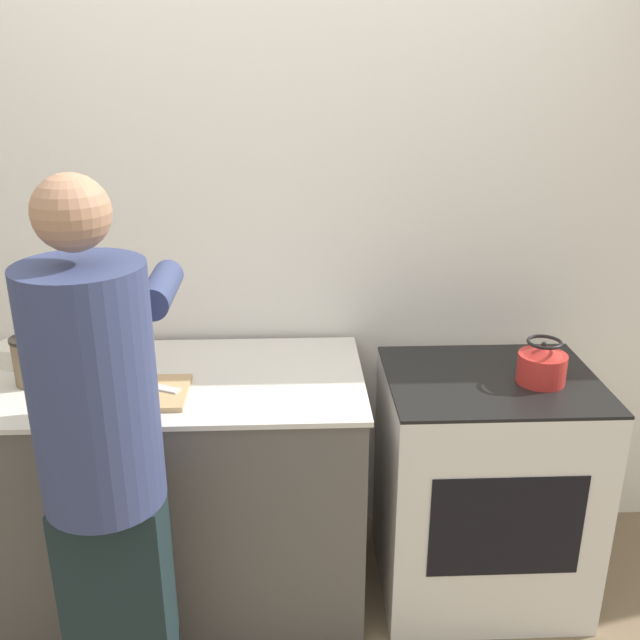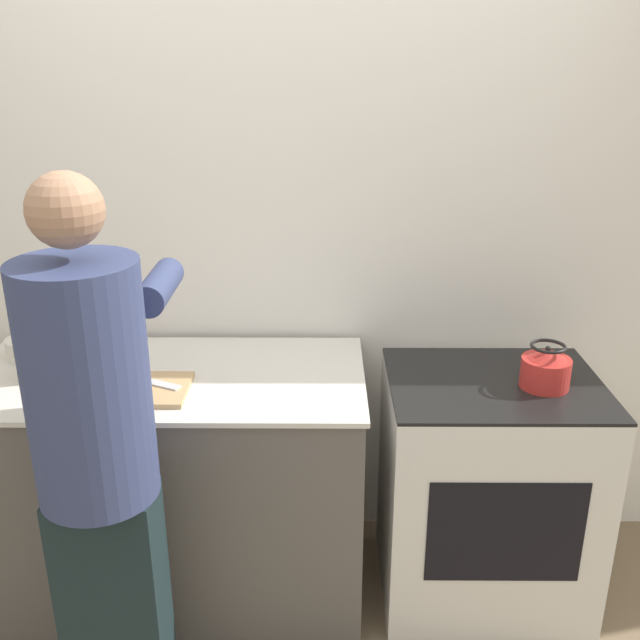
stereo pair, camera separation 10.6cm
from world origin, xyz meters
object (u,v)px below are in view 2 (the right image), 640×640
at_px(oven, 485,490).
at_px(knife, 151,382).
at_px(cutting_board, 137,389).
at_px(kettle, 546,369).
at_px(canister_jar, 36,355).
at_px(bowl_prep, 96,351).
at_px(person, 98,453).

xyz_separation_m(oven, knife, (-1.21, -0.06, 0.48)).
bearing_deg(knife, oven, 28.46).
relative_size(cutting_board, kettle, 2.08).
distance_m(oven, canister_jar, 1.71).
xyz_separation_m(knife, bowl_prep, (-0.25, 0.22, 0.02)).
distance_m(person, bowl_prep, 0.73).
height_order(oven, person, person).
height_order(oven, cutting_board, cutting_board).
relative_size(knife, canister_jar, 1.26).
bearing_deg(oven, bowl_prep, 173.86).
xyz_separation_m(kettle, bowl_prep, (-1.61, 0.19, -0.02)).
bearing_deg(kettle, canister_jar, 178.31).
height_order(person, canister_jar, person).
xyz_separation_m(knife, kettle, (1.36, 0.02, 0.04)).
distance_m(oven, person, 1.44).
xyz_separation_m(oven, cutting_board, (-1.25, -0.10, 0.46)).
relative_size(kettle, canister_jar, 0.99).
bearing_deg(knife, kettle, 26.56).
relative_size(person, kettle, 10.16).
distance_m(kettle, bowl_prep, 1.63).
distance_m(person, knife, 0.48).
xyz_separation_m(person, kettle, (1.40, 0.51, 0.03)).
xyz_separation_m(kettle, canister_jar, (-1.78, 0.05, 0.03)).
height_order(cutting_board, canister_jar, canister_jar).
xyz_separation_m(person, cutting_board, (-0.00, 0.45, -0.02)).
distance_m(cutting_board, canister_jar, 0.40).
height_order(cutting_board, kettle, kettle).
height_order(oven, knife, knife).
distance_m(person, canister_jar, 0.68).
relative_size(person, cutting_board, 4.88).
bearing_deg(cutting_board, knife, 39.70).
bearing_deg(person, cutting_board, 90.59).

